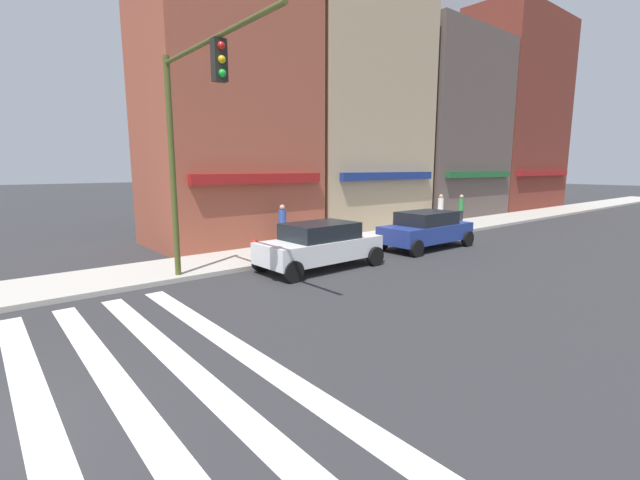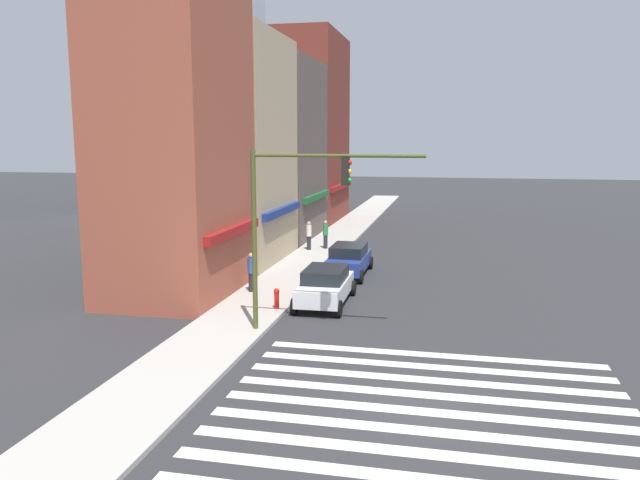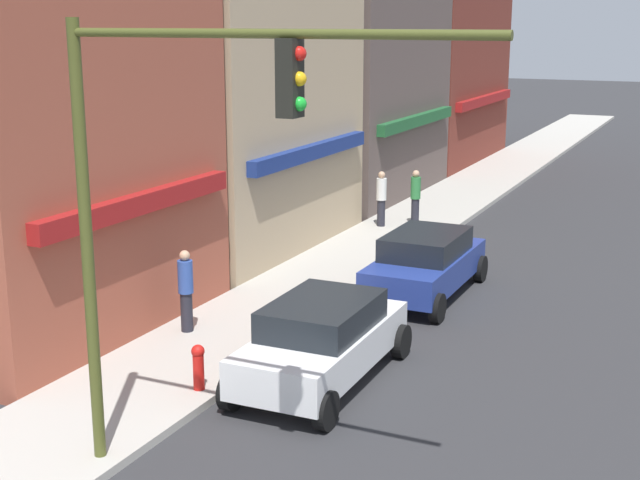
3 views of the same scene
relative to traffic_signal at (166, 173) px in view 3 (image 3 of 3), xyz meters
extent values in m
cube|color=maroon|center=(4.58, 3.87, -1.59)|extent=(6.11, 0.30, 0.40)
cube|color=tan|center=(12.51, 6.52, 1.75)|extent=(8.06, 5.00, 12.68)
cube|color=navy|center=(12.51, 3.87, -1.59)|extent=(6.85, 0.30, 0.40)
cube|color=brown|center=(21.44, 6.52, 1.57)|extent=(8.69, 5.00, 12.33)
cube|color=#1E592D|center=(21.44, 3.87, -1.59)|extent=(7.39, 0.30, 0.40)
cube|color=maroon|center=(30.89, 3.87, -1.59)|extent=(8.41, 0.30, 0.40)
cylinder|color=#474C1E|center=(0.00, 1.42, -1.28)|extent=(0.18, 0.18, 6.62)
cylinder|color=#474C1E|center=(0.00, -1.56, 1.83)|extent=(0.12, 5.98, 0.12)
cube|color=black|center=(0.00, -1.86, 1.30)|extent=(0.32, 0.24, 0.95)
sphere|color=red|center=(0.00, -1.99, 1.60)|extent=(0.18, 0.18, 0.18)
sphere|color=#EAAD14|center=(0.00, -1.99, 1.30)|extent=(0.18, 0.18, 0.18)
sphere|color=green|center=(0.00, -1.99, 1.00)|extent=(0.18, 0.18, 0.18)
cube|color=white|center=(4.33, -0.28, -3.90)|extent=(4.43, 1.87, 0.70)
cube|color=black|center=(4.33, -0.28, -3.28)|extent=(2.45, 1.69, 0.55)
cylinder|color=black|center=(2.53, 0.62, -4.25)|extent=(0.68, 0.22, 0.68)
cylinder|color=black|center=(2.53, -1.18, -4.25)|extent=(0.68, 0.22, 0.68)
cylinder|color=black|center=(6.12, 0.62, -4.25)|extent=(0.68, 0.22, 0.68)
cylinder|color=black|center=(6.12, -1.18, -4.25)|extent=(0.68, 0.22, 0.68)
cube|color=navy|center=(10.24, -0.28, -3.90)|extent=(4.41, 1.82, 0.70)
cube|color=black|center=(10.24, -0.28, -3.28)|extent=(2.43, 1.67, 0.55)
cylinder|color=black|center=(8.45, 0.62, -4.25)|extent=(0.68, 0.22, 0.68)
cylinder|color=black|center=(8.45, -1.18, -4.25)|extent=(0.68, 0.22, 0.68)
cylinder|color=black|center=(12.03, 0.62, -4.25)|extent=(0.68, 0.22, 0.68)
cylinder|color=black|center=(12.03, -1.18, -4.25)|extent=(0.68, 0.22, 0.68)
cylinder|color=#23232D|center=(5.26, 3.33, -4.02)|extent=(0.26, 0.26, 0.85)
cylinder|color=#2D4C9E|center=(5.26, 3.33, -3.24)|extent=(0.32, 0.32, 0.70)
sphere|color=tan|center=(5.26, 3.33, -2.78)|extent=(0.22, 0.22, 0.22)
cylinder|color=#23232D|center=(16.96, 2.34, -4.02)|extent=(0.26, 0.26, 0.85)
cylinder|color=#2D7A3D|center=(16.96, 2.34, -3.24)|extent=(0.32, 0.32, 0.70)
sphere|color=tan|center=(16.96, 2.34, -2.78)|extent=(0.22, 0.22, 0.22)
cylinder|color=#23232D|center=(16.29, 3.25, -4.02)|extent=(0.26, 0.26, 0.85)
cylinder|color=silver|center=(16.29, 3.25, -3.24)|extent=(0.32, 0.32, 0.70)
sphere|color=tan|center=(16.29, 3.25, -2.78)|extent=(0.22, 0.22, 0.22)
cylinder|color=red|center=(2.75, 1.42, -4.12)|extent=(0.20, 0.20, 0.65)
sphere|color=red|center=(2.75, 1.42, -3.72)|extent=(0.24, 0.24, 0.24)
camera|label=1|loc=(-4.83, -11.39, -1.14)|focal=24.00mm
camera|label=2|loc=(-20.93, -5.50, 2.40)|focal=35.00mm
camera|label=3|loc=(-9.74, -6.86, 1.99)|focal=50.00mm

